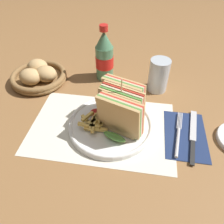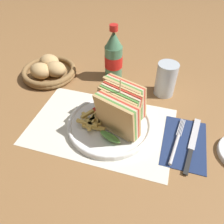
{
  "view_description": "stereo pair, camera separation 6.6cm",
  "coord_description": "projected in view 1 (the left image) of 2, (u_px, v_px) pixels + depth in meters",
  "views": [
    {
      "loc": [
        0.1,
        -0.45,
        0.49
      ],
      "look_at": [
        0.02,
        0.02,
        0.04
      ],
      "focal_mm": 35.0,
      "sensor_mm": 36.0,
      "label": 1
    },
    {
      "loc": [
        0.16,
        -0.44,
        0.49
      ],
      "look_at": [
        0.02,
        0.02,
        0.04
      ],
      "focal_mm": 35.0,
      "sensor_mm": 36.0,
      "label": 2
    }
  ],
  "objects": [
    {
      "name": "ground_plane",
      "position": [
        103.0,
        126.0,
        0.67
      ],
      "size": [
        4.0,
        4.0,
        0.0
      ],
      "primitive_type": "plane",
      "color": "olive"
    },
    {
      "name": "placemat",
      "position": [
        104.0,
        127.0,
        0.67
      ],
      "size": [
        0.43,
        0.28,
        0.0
      ],
      "color": "silver",
      "rests_on": "ground_plane"
    },
    {
      "name": "plate_main",
      "position": [
        111.0,
        124.0,
        0.66
      ],
      "size": [
        0.26,
        0.26,
        0.02
      ],
      "color": "white",
      "rests_on": "ground_plane"
    },
    {
      "name": "club_sandwich",
      "position": [
        121.0,
        108.0,
        0.62
      ],
      "size": [
        0.14,
        0.19,
        0.16
      ],
      "color": "tan",
      "rests_on": "plate_main"
    },
    {
      "name": "fries_pile",
      "position": [
        93.0,
        122.0,
        0.64
      ],
      "size": [
        0.09,
        0.1,
        0.02
      ],
      "color": "#E0B756",
      "rests_on": "plate_main"
    },
    {
      "name": "ketchup_blob",
      "position": [
        96.0,
        112.0,
        0.68
      ],
      "size": [
        0.04,
        0.03,
        0.01
      ],
      "color": "maroon",
      "rests_on": "plate_main"
    },
    {
      "name": "napkin",
      "position": [
        185.0,
        135.0,
        0.64
      ],
      "size": [
        0.12,
        0.19,
        0.0
      ],
      "color": "navy",
      "rests_on": "ground_plane"
    },
    {
      "name": "fork",
      "position": [
        178.0,
        137.0,
        0.63
      ],
      "size": [
        0.04,
        0.18,
        0.01
      ],
      "rotation": [
        0.0,
        0.0,
        -0.13
      ],
      "color": "silver",
      "rests_on": "napkin"
    },
    {
      "name": "knife",
      "position": [
        193.0,
        136.0,
        0.63
      ],
      "size": [
        0.04,
        0.21,
        0.0
      ],
      "rotation": [
        0.0,
        0.0,
        -0.13
      ],
      "color": "black",
      "rests_on": "napkin"
    },
    {
      "name": "coke_bottle_near",
      "position": [
        104.0,
        57.0,
        0.8
      ],
      "size": [
        0.07,
        0.07,
        0.21
      ],
      "color": "#4C7F5B",
      "rests_on": "ground_plane"
    },
    {
      "name": "glass_near",
      "position": [
        158.0,
        77.0,
        0.77
      ],
      "size": [
        0.07,
        0.07,
        0.12
      ],
      "color": "silver",
      "rests_on": "ground_plane"
    },
    {
      "name": "bread_basket",
      "position": [
        39.0,
        76.0,
        0.83
      ],
      "size": [
        0.21,
        0.21,
        0.07
      ],
      "color": "olive",
      "rests_on": "ground_plane"
    }
  ]
}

